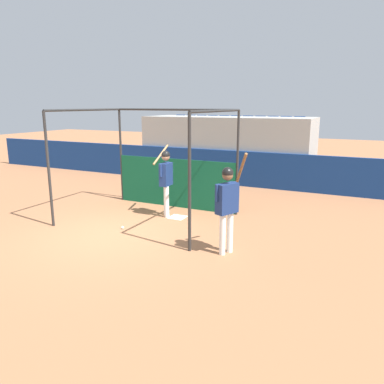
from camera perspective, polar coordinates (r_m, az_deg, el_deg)
ground_plane at (r=9.49m, az=-11.85°, el=-6.26°), size 60.00×60.00×0.00m
outfield_wall at (r=15.03m, az=3.72°, el=3.86°), size 24.00×0.12×1.37m
bleacher_section at (r=16.11m, az=5.45°, el=6.75°), size 7.05×2.40×2.65m
batting_cage at (r=11.05m, az=-3.77°, el=3.36°), size 4.06×3.14×3.00m
home_plate at (r=10.59m, az=-2.24°, el=-3.86°), size 0.44×0.44×0.02m
player_batter at (r=10.49m, az=-4.01°, el=2.36°), size 0.50×0.88×1.98m
player_waiting at (r=7.82m, az=5.40°, el=-1.41°), size 0.58×0.85×2.17m
baseball at (r=9.78m, az=-10.54°, el=-5.36°), size 0.07×0.07×0.07m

